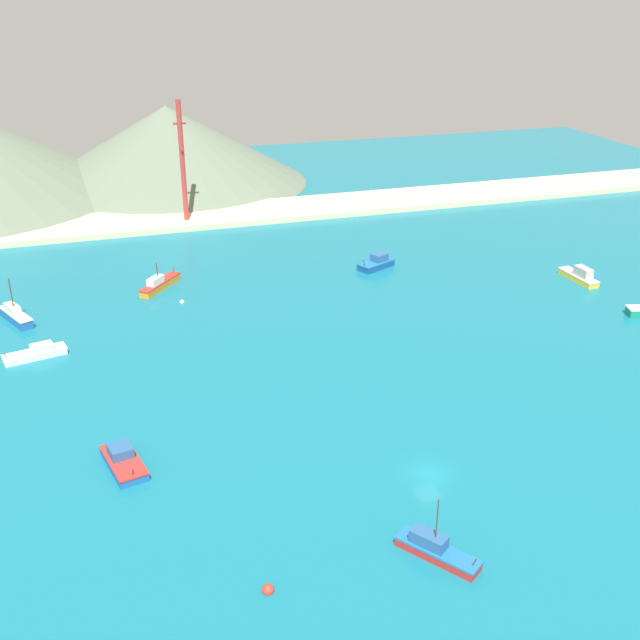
% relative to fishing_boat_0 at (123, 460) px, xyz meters
% --- Properties ---
extents(ground, '(260.00, 280.00, 0.50)m').
position_rel_fishing_boat_0_xyz_m(ground, '(29.96, 19.21, -0.99)').
color(ground, '#146B7F').
extents(fishing_boat_0, '(4.67, 7.97, 2.09)m').
position_rel_fishing_boat_0_xyz_m(fishing_boat_0, '(0.00, 0.00, 0.00)').
color(fishing_boat_0, '#1E5BA8').
rests_on(fishing_boat_0, ground).
extents(fishing_boat_1, '(2.58, 8.41, 2.69)m').
position_rel_fishing_boat_0_xyz_m(fishing_boat_1, '(77.23, 31.68, 0.23)').
color(fishing_boat_1, gold).
rests_on(fishing_boat_1, ground).
extents(fishing_boat_2, '(6.19, 7.58, 6.15)m').
position_rel_fishing_boat_0_xyz_m(fishing_boat_2, '(25.24, -22.12, 0.05)').
color(fishing_boat_2, red).
rests_on(fishing_boat_2, ground).
extents(fishing_boat_4, '(7.60, 8.75, 4.60)m').
position_rel_fishing_boat_0_xyz_m(fishing_boat_4, '(9.32, 49.39, 0.12)').
color(fishing_boat_4, orange).
rests_on(fishing_boat_4, ground).
extents(fishing_boat_6, '(7.43, 5.59, 2.44)m').
position_rel_fishing_boat_0_xyz_m(fishing_boat_6, '(47.00, 48.00, 0.14)').
color(fishing_boat_6, '#14478C').
rests_on(fishing_boat_6, ground).
extents(fishing_boat_7, '(8.56, 4.27, 1.74)m').
position_rel_fishing_boat_0_xyz_m(fishing_boat_7, '(-9.34, 29.27, -0.11)').
color(fishing_boat_7, silver).
rests_on(fishing_boat_7, ground).
extents(fishing_boat_8, '(5.21, 8.27, 6.73)m').
position_rel_fishing_boat_0_xyz_m(fishing_boat_8, '(-12.56, 42.58, 0.21)').
color(fishing_boat_8, '#1E5BA8').
rests_on(fishing_boat_8, ground).
extents(buoy_0, '(1.06, 1.06, 1.06)m').
position_rel_fishing_boat_0_xyz_m(buoy_0, '(10.16, -21.85, -0.55)').
color(buoy_0, red).
rests_on(buoy_0, ground).
extents(buoy_1, '(0.75, 0.75, 0.75)m').
position_rel_fishing_boat_0_xyz_m(buoy_1, '(11.99, 42.31, -0.61)').
color(buoy_1, silver).
rests_on(buoy_1, ground).
extents(beach_strip, '(247.00, 15.47, 1.20)m').
position_rel_fishing_boat_0_xyz_m(beach_strip, '(29.96, 86.48, -0.14)').
color(beach_strip, beige).
rests_on(beach_strip, ground).
extents(hill_central, '(67.38, 67.38, 18.82)m').
position_rel_fishing_boat_0_xyz_m(hill_central, '(20.14, 119.99, 8.67)').
color(hill_central, '#60705B').
rests_on(hill_central, ground).
extents(radio_tower, '(2.53, 2.02, 25.29)m').
position_rel_fishing_boat_0_xyz_m(radio_tower, '(18.79, 83.47, 12.16)').
color(radio_tower, '#B7332D').
rests_on(radio_tower, ground).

